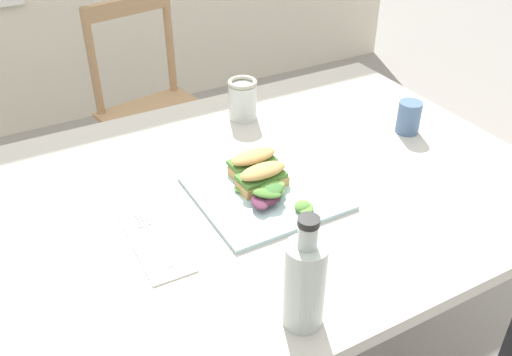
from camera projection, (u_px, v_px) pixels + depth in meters
dining_table at (269, 221)px, 1.36m from camera, size 1.25×0.95×0.74m
chair_wooden_far at (156, 113)px, 2.21m from camera, size 0.47×0.47×0.87m
plate_lunch at (265, 192)px, 1.24m from camera, size 0.30×0.30×0.01m
sandwich_half_front at (262, 177)px, 1.24m from camera, size 0.12×0.07×0.06m
sandwich_half_back at (253, 162)px, 1.29m from camera, size 0.12×0.07×0.06m
salad_mixed_greens at (270, 193)px, 1.20m from camera, size 0.13×0.18×0.04m
napkin_folded at (154, 240)px, 1.11m from camera, size 0.10×0.25×0.00m
fork_on_napkin at (151, 234)px, 1.12m from camera, size 0.03×0.19×0.00m
bottle_cold_brew at (304, 287)px, 0.90m from camera, size 0.07×0.07×0.22m
mason_jar_iced_tea at (243, 101)px, 1.52m from camera, size 0.08×0.08×0.11m
cup_extra_side at (409, 117)px, 1.46m from camera, size 0.06×0.06×0.09m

